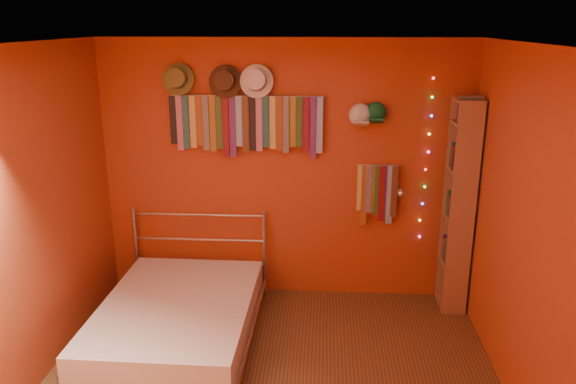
% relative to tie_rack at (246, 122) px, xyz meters
% --- Properties ---
extents(back_wall, '(3.50, 0.02, 2.50)m').
position_rel_tie_rack_xyz_m(back_wall, '(0.35, 0.06, -0.49)').
color(back_wall, '#9A3418').
rests_on(back_wall, ground).
extents(right_wall, '(0.02, 3.50, 2.50)m').
position_rel_tie_rack_xyz_m(right_wall, '(2.10, -1.69, -0.49)').
color(right_wall, '#9A3418').
rests_on(right_wall, ground).
extents(left_wall, '(0.02, 3.50, 2.50)m').
position_rel_tie_rack_xyz_m(left_wall, '(-1.40, -1.69, -0.49)').
color(left_wall, '#9A3418').
rests_on(left_wall, ground).
extents(ceiling, '(3.50, 3.50, 0.02)m').
position_rel_tie_rack_xyz_m(ceiling, '(0.35, -1.69, 0.76)').
color(ceiling, white).
rests_on(ceiling, back_wall).
extents(tie_rack, '(1.45, 0.03, 0.58)m').
position_rel_tie_rack_xyz_m(tie_rack, '(0.00, 0.00, 0.00)').
color(tie_rack, '#A7A7AB').
rests_on(tie_rack, back_wall).
extents(small_tie_rack, '(0.40, 0.03, 0.60)m').
position_rel_tie_rack_xyz_m(small_tie_rack, '(1.24, -0.00, -0.64)').
color(small_tie_rack, '#A7A7AB').
rests_on(small_tie_rack, back_wall).
extents(fedora_olive, '(0.30, 0.16, 0.29)m').
position_rel_tie_rack_xyz_m(fedora_olive, '(-0.62, -0.03, 0.40)').
color(fedora_olive, olive).
rests_on(fedora_olive, back_wall).
extents(fedora_brown, '(0.31, 0.17, 0.30)m').
position_rel_tie_rack_xyz_m(fedora_brown, '(-0.18, -0.03, 0.38)').
color(fedora_brown, '#482D19').
rests_on(fedora_brown, back_wall).
extents(fedora_white, '(0.31, 0.17, 0.30)m').
position_rel_tie_rack_xyz_m(fedora_white, '(0.10, -0.03, 0.39)').
color(fedora_white, white).
rests_on(fedora_white, back_wall).
extents(cap_white, '(0.20, 0.24, 0.20)m').
position_rel_tie_rack_xyz_m(cap_white, '(1.05, 0.01, 0.08)').
color(cap_white, silver).
rests_on(cap_white, back_wall).
extents(cap_green, '(0.19, 0.23, 0.19)m').
position_rel_tie_rack_xyz_m(cap_green, '(1.19, 0.01, 0.10)').
color(cap_green, '#186C37').
rests_on(cap_green, back_wall).
extents(fairy_lights, '(0.06, 0.02, 1.54)m').
position_rel_tie_rack_xyz_m(fairy_lights, '(1.68, 0.02, -0.34)').
color(fairy_lights, '#FF3333').
rests_on(fairy_lights, back_wall).
extents(reading_lamp, '(0.07, 0.29, 0.08)m').
position_rel_tie_rack_xyz_m(reading_lamp, '(1.43, -0.16, -0.60)').
color(reading_lamp, '#A7A7AB').
rests_on(reading_lamp, back_wall).
extents(bookshelf, '(0.25, 0.34, 2.00)m').
position_rel_tie_rack_xyz_m(bookshelf, '(2.01, -0.16, -0.72)').
color(bookshelf, '#946242').
rests_on(bookshelf, ground).
extents(bed, '(1.34, 1.83, 0.88)m').
position_rel_tie_rack_xyz_m(bed, '(-0.49, -0.96, -1.53)').
color(bed, '#A7A7AB').
rests_on(bed, ground).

